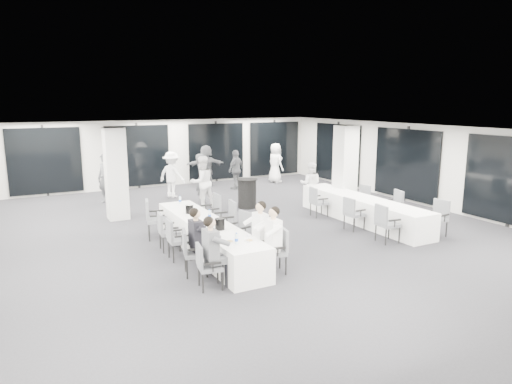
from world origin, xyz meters
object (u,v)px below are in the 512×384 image
chair_main_left_second (192,250)px  standing_guest_c (172,172)px  chair_main_left_far (153,217)px  standing_guest_h (311,181)px  standing_guest_e (276,160)px  chair_side_right_far (362,197)px  chair_main_left_fourth (166,229)px  ice_bucket_near (220,224)px  chair_side_right_near (438,216)px  chair_main_right_mid (241,228)px  chair_side_left_far (317,200)px  standing_guest_d (236,167)px  chair_main_right_far (212,210)px  chair_main_right_second (264,241)px  chair_side_right_mid (394,204)px  cocktail_table (247,193)px  banquet_table_main (207,237)px  banquet_table_side (362,210)px  chair_main_right_near (278,248)px  standing_guest_g (105,175)px  chair_main_right_fourth (227,218)px  chair_side_left_mid (352,212)px  chair_main_left_mid (176,237)px  standing_guest_b (202,179)px  standing_guest_a (202,175)px  standing_guest_f (206,163)px  ice_bucket_far (189,209)px  chair_side_left_near (385,221)px  chair_main_left_near (206,264)px

chair_main_left_second → standing_guest_c: 8.13m
chair_main_left_far → standing_guest_h: standing_guest_h is taller
standing_guest_e → chair_side_right_far: bearing=169.3°
chair_main_left_fourth → ice_bucket_near: size_ratio=3.69×
chair_side_right_near → chair_main_right_mid: bearing=67.0°
chair_side_left_far → standing_guest_d: 5.34m
chair_main_right_far → chair_main_right_second: bearing=-179.7°
standing_guest_e → chair_side_left_far: bearing=153.9°
chair_side_left_far → chair_side_right_mid: chair_side_right_mid is taller
cocktail_table → standing_guest_h: bearing=-16.7°
chair_main_right_mid → ice_bucket_near: ice_bucket_near is taller
banquet_table_main → chair_main_left_second: size_ratio=5.14×
chair_main_right_mid → chair_side_left_far: chair_side_left_far is taller
standing_guest_d → chair_side_right_mid: bearing=76.0°
chair_main_left_second → banquet_table_side: bearing=120.2°
chair_main_right_near → standing_guest_d: size_ratio=0.52×
standing_guest_d → standing_guest_g: bearing=-26.7°
chair_main_right_fourth → chair_side_left_mid: bearing=-95.7°
chair_main_left_mid → chair_side_right_near: bearing=80.5°
standing_guest_b → ice_bucket_near: (-1.56, -5.16, -0.13)m
standing_guest_d → chair_side_right_near: bearing=73.1°
chair_main_left_second → chair_main_right_second: 1.67m
chair_side_left_far → chair_side_right_near: size_ratio=0.96×
banquet_table_main → chair_main_left_second: chair_main_left_second is taller
chair_main_right_fourth → chair_side_right_mid: 5.19m
chair_main_left_mid → standing_guest_h: (5.91, 3.25, 0.31)m
chair_side_left_far → standing_guest_c: bearing=-141.6°
cocktail_table → standing_guest_g: size_ratio=0.49×
cocktail_table → chair_main_left_far: size_ratio=0.95×
standing_guest_a → standing_guest_c: 1.65m
standing_guest_f → standing_guest_g: standing_guest_g is taller
cocktail_table → standing_guest_c: standing_guest_c is taller
banquet_table_side → ice_bucket_far: (-5.23, 0.55, 0.49)m
banquet_table_main → chair_side_right_mid: bearing=-0.1°
chair_side_left_near → standing_guest_d: size_ratio=0.54×
chair_main_left_mid → chair_side_left_near: (5.15, -1.24, 0.02)m
standing_guest_g → standing_guest_h: (6.27, -3.57, -0.16)m
chair_main_left_second → standing_guest_c: size_ratio=0.50×
chair_main_left_second → chair_side_left_mid: bearing=116.7°
chair_side_right_near → standing_guest_g: bearing=33.6°
chair_main_left_mid → chair_main_left_near: bearing=2.6°
standing_guest_e → standing_guest_g: (-7.46, -0.93, 0.02)m
standing_guest_b → chair_main_left_near: bearing=59.5°
chair_side_right_far → standing_guest_a: size_ratio=0.44×
chair_main_left_near → standing_guest_f: bearing=167.7°
chair_main_left_second → banquet_table_main: bearing=160.4°
chair_main_left_far → chair_main_right_mid: 2.49m
chair_main_right_second → standing_guest_c: standing_guest_c is taller
chair_main_left_far → chair_side_left_far: chair_main_left_far is taller
cocktail_table → standing_guest_h: 2.27m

